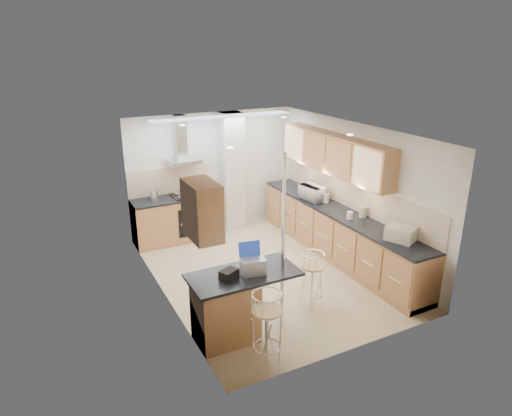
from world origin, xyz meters
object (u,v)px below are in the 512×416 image
microwave (313,193)px  bar_stool_near (267,328)px  bar_stool_end (312,280)px  bread_bin (401,233)px  laptop (253,266)px

microwave → bar_stool_near: 3.83m
bar_stool_end → microwave: bearing=18.6°
bar_stool_near → bread_bin: size_ratio=2.33×
microwave → laptop: microwave is taller
bar_stool_near → microwave: bearing=39.6°
laptop → bar_stool_end: (1.11, 0.23, -0.60)m
laptop → bar_stool_end: size_ratio=0.35×
bar_stool_near → bar_stool_end: 1.48m
bar_stool_near → bar_stool_end: (1.23, 0.84, -0.05)m
bar_stool_near → laptop: bearing=71.2°
microwave → laptop: bearing=125.4°
microwave → bar_stool_near: bearing=131.0°
microwave → bread_bin: 2.25m
bar_stool_end → bread_bin: (1.43, -0.27, 0.58)m
microwave → bar_stool_near: size_ratio=0.53×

